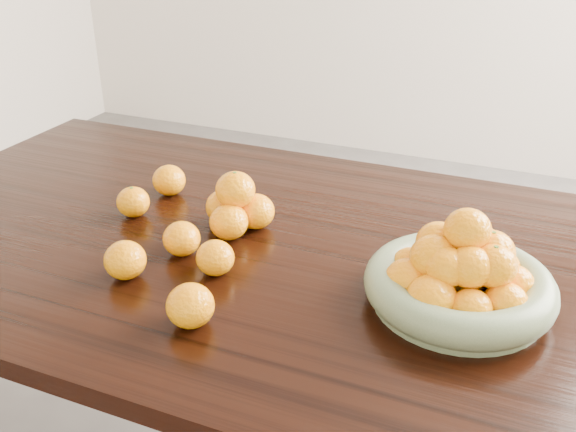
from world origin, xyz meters
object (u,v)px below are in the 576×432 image
at_px(fruit_bowl, 460,276).
at_px(orange_pyramid, 236,207).
at_px(loose_orange_0, 133,202).
at_px(dining_table, 310,288).

relative_size(fruit_bowl, orange_pyramid, 2.14).
bearing_deg(orange_pyramid, loose_orange_0, -172.67).
xyz_separation_m(dining_table, orange_pyramid, (-0.18, 0.03, 0.14)).
distance_m(orange_pyramid, loose_orange_0, 0.24).
xyz_separation_m(fruit_bowl, orange_pyramid, (-0.48, 0.10, -0.00)).
relative_size(dining_table, loose_orange_0, 27.39).
distance_m(dining_table, fruit_bowl, 0.34).
distance_m(fruit_bowl, loose_orange_0, 0.73).
bearing_deg(dining_table, fruit_bowl, -13.99).
bearing_deg(loose_orange_0, fruit_bowl, -5.62).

